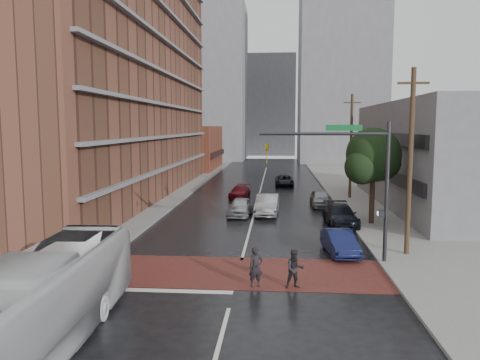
# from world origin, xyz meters

# --- Properties ---
(ground) EXTENTS (160.00, 160.00, 0.00)m
(ground) POSITION_xyz_m (0.00, 0.00, 0.00)
(ground) COLOR black
(ground) RESTS_ON ground
(crosswalk) EXTENTS (14.00, 5.00, 0.02)m
(crosswalk) POSITION_xyz_m (0.00, 0.50, 0.01)
(crosswalk) COLOR maroon
(crosswalk) RESTS_ON ground
(sidewalk_west) EXTENTS (9.00, 90.00, 0.15)m
(sidewalk_west) POSITION_xyz_m (-11.50, 25.00, 0.07)
(sidewalk_west) COLOR gray
(sidewalk_west) RESTS_ON ground
(sidewalk_east) EXTENTS (9.00, 90.00, 0.15)m
(sidewalk_east) POSITION_xyz_m (11.50, 25.00, 0.07)
(sidewalk_east) COLOR gray
(sidewalk_east) RESTS_ON ground
(apartment_block) EXTENTS (10.00, 44.00, 28.00)m
(apartment_block) POSITION_xyz_m (-14.00, 24.00, 14.00)
(apartment_block) COLOR brown
(apartment_block) RESTS_ON ground
(storefront_west) EXTENTS (8.00, 16.00, 7.00)m
(storefront_west) POSITION_xyz_m (-12.00, 54.00, 3.50)
(storefront_west) COLOR brown
(storefront_west) RESTS_ON ground
(building_east) EXTENTS (11.00, 26.00, 9.00)m
(building_east) POSITION_xyz_m (16.50, 20.00, 4.50)
(building_east) COLOR gray
(building_east) RESTS_ON ground
(distant_tower_west) EXTENTS (18.00, 16.00, 32.00)m
(distant_tower_west) POSITION_xyz_m (-14.00, 78.00, 16.00)
(distant_tower_west) COLOR gray
(distant_tower_west) RESTS_ON ground
(distant_tower_east) EXTENTS (16.00, 14.00, 36.00)m
(distant_tower_east) POSITION_xyz_m (14.00, 72.00, 18.00)
(distant_tower_east) COLOR gray
(distant_tower_east) RESTS_ON ground
(distant_tower_center) EXTENTS (12.00, 10.00, 24.00)m
(distant_tower_center) POSITION_xyz_m (0.00, 95.00, 12.00)
(distant_tower_center) COLOR gray
(distant_tower_center) RESTS_ON ground
(street_tree) EXTENTS (4.20, 4.10, 6.90)m
(street_tree) POSITION_xyz_m (8.52, 12.03, 4.73)
(street_tree) COLOR #332319
(street_tree) RESTS_ON ground
(signal_mast) EXTENTS (6.50, 0.30, 7.20)m
(signal_mast) POSITION_xyz_m (5.85, 2.50, 4.73)
(signal_mast) COLOR #2D2D33
(signal_mast) RESTS_ON ground
(utility_pole_near) EXTENTS (1.60, 0.26, 10.00)m
(utility_pole_near) POSITION_xyz_m (8.80, 4.00, 5.14)
(utility_pole_near) COLOR #473321
(utility_pole_near) RESTS_ON ground
(utility_pole_far) EXTENTS (1.60, 0.26, 10.00)m
(utility_pole_far) POSITION_xyz_m (8.80, 24.00, 5.14)
(utility_pole_far) COLOR #473321
(utility_pole_far) RESTS_ON ground
(transit_bus) EXTENTS (2.92, 11.06, 3.06)m
(transit_bus) POSITION_xyz_m (-5.50, -7.67, 1.53)
(transit_bus) COLOR silver
(transit_bus) RESTS_ON ground
(pedestrian_a) EXTENTS (0.76, 0.64, 1.77)m
(pedestrian_a) POSITION_xyz_m (0.92, -1.50, 0.88)
(pedestrian_a) COLOR black
(pedestrian_a) RESTS_ON ground
(pedestrian_b) EXTENTS (0.94, 0.80, 1.69)m
(pedestrian_b) POSITION_xyz_m (2.61, -1.50, 0.84)
(pedestrian_b) COLOR black
(pedestrian_b) RESTS_ON ground
(car_travel_a) EXTENTS (1.98, 4.28, 1.42)m
(car_travel_a) POSITION_xyz_m (-1.04, 14.72, 0.71)
(car_travel_a) COLOR #AFB3B7
(car_travel_a) RESTS_ON ground
(car_travel_b) EXTENTS (1.95, 4.98, 1.61)m
(car_travel_b) POSITION_xyz_m (1.05, 15.28, 0.81)
(car_travel_b) COLOR #B9BCC1
(car_travel_b) RESTS_ON ground
(car_travel_c) EXTENTS (2.14, 4.24, 1.18)m
(car_travel_c) POSITION_xyz_m (-1.82, 24.01, 0.59)
(car_travel_c) COLOR maroon
(car_travel_c) RESTS_ON ground
(suv_travel) EXTENTS (2.17, 4.62, 1.28)m
(suv_travel) POSITION_xyz_m (2.68, 33.34, 0.64)
(suv_travel) COLOR black
(suv_travel) RESTS_ON ground
(car_parked_near) EXTENTS (1.85, 4.14, 1.32)m
(car_parked_near) POSITION_xyz_m (5.26, 4.14, 0.66)
(car_parked_near) COLOR #141A47
(car_parked_near) RESTS_ON ground
(car_parked_mid) EXTENTS (2.28, 5.10, 1.45)m
(car_parked_mid) POSITION_xyz_m (6.30, 11.75, 0.73)
(car_parked_mid) COLOR black
(car_parked_mid) RESTS_ON ground
(car_parked_far) EXTENTS (1.76, 4.24, 1.44)m
(car_parked_far) POSITION_xyz_m (5.62, 19.57, 0.72)
(car_parked_far) COLOR #929399
(car_parked_far) RESTS_ON ground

